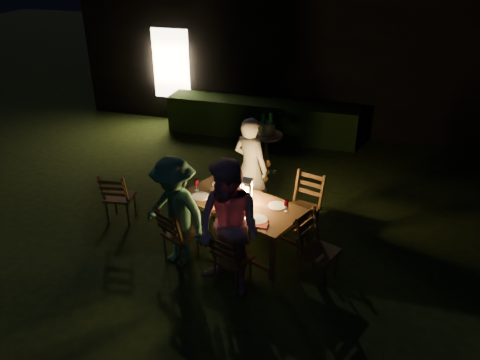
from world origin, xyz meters
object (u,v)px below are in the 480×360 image
(bottle_bucket_b, at_px, (270,125))
(chair_end, at_px, (317,261))
(bottle_table, at_px, (227,188))
(side_table, at_px, (267,139))
(ice_bucket, at_px, (267,128))
(bottle_bucket_a, at_px, (264,126))
(chair_far_left, at_px, (248,197))
(chair_spare, at_px, (120,205))
(person_house_side, at_px, (250,167))
(lantern, at_px, (246,192))
(dining_table, at_px, (241,207))
(chair_near_left, at_px, (180,243))
(person_opp_right, at_px, (229,229))
(chair_far_right, at_px, (302,218))
(person_opp_left, at_px, (175,213))
(chair_near_right, at_px, (232,268))

(bottle_bucket_b, bearing_deg, chair_end, -65.38)
(bottle_table, bearing_deg, side_table, 89.72)
(ice_bucket, relative_size, bottle_bucket_a, 0.94)
(chair_far_left, height_order, bottle_table, bottle_table)
(chair_spare, bearing_deg, bottle_table, -8.38)
(person_house_side, distance_m, lantern, 0.92)
(dining_table, distance_m, chair_near_left, 0.97)
(person_opp_right, distance_m, ice_bucket, 3.34)
(chair_far_right, height_order, lantern, lantern)
(chair_far_right, distance_m, person_opp_left, 1.94)
(person_opp_right, height_order, lantern, person_opp_right)
(chair_far_right, xyz_separation_m, bottle_bucket_a, (-1.06, 1.83, 0.64))
(chair_spare, height_order, person_opp_left, person_opp_left)
(bottle_bucket_a, bearing_deg, person_opp_left, -98.54)
(person_opp_right, bearing_deg, person_house_side, 118.76)
(lantern, xyz_separation_m, side_table, (-0.29, 2.37, -0.18))
(chair_near_right, distance_m, person_opp_right, 0.61)
(person_opp_right, relative_size, lantern, 5.05)
(chair_far_right, distance_m, bottle_table, 1.24)
(dining_table, height_order, bottle_bucket_a, bottle_bucket_a)
(person_house_side, bearing_deg, lantern, 123.00)
(chair_near_right, xyz_separation_m, chair_end, (1.00, 0.44, 0.02))
(chair_far_right, relative_size, person_opp_right, 0.56)
(chair_end, bearing_deg, side_table, -131.97)
(person_opp_left, height_order, ice_bucket, person_opp_left)
(chair_near_right, relative_size, lantern, 2.57)
(dining_table, relative_size, chair_near_left, 2.11)
(person_house_side, height_order, lantern, person_house_side)
(chair_near_left, bearing_deg, lantern, 63.40)
(chair_near_left, xyz_separation_m, person_opp_left, (-0.02, -0.05, 0.51))
(chair_far_left, height_order, chair_end, chair_far_left)
(bottle_bucket_a, bearing_deg, chair_end, -63.11)
(chair_near_right, distance_m, chair_end, 1.09)
(chair_near_left, relative_size, chair_far_left, 0.93)
(lantern, relative_size, bottle_bucket_b, 1.09)
(chair_far_left, xyz_separation_m, bottle_bucket_b, (-0.03, 1.55, 0.65))
(side_table, bearing_deg, chair_end, -64.25)
(dining_table, xyz_separation_m, person_opp_right, (0.12, -0.93, 0.24))
(chair_far_left, xyz_separation_m, lantern, (0.20, -0.85, 0.58))
(chair_spare, relative_size, bottle_bucket_b, 2.83)
(bottle_bucket_a, bearing_deg, bottle_table, -89.02)
(chair_end, height_order, side_table, chair_end)
(dining_table, distance_m, ice_bucket, 2.42)
(person_opp_right, bearing_deg, person_opp_left, -180.00)
(chair_near_left, xyz_separation_m, chair_far_left, (0.56, 1.43, 0.02))
(chair_end, bearing_deg, lantern, -91.29)
(bottle_bucket_b, bearing_deg, bottle_bucket_a, -141.34)
(dining_table, relative_size, person_opp_right, 1.08)
(chair_near_right, xyz_separation_m, bottle_bucket_a, (-0.41, 3.23, 0.67))
(chair_end, bearing_deg, bottle_bucket_a, -130.83)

